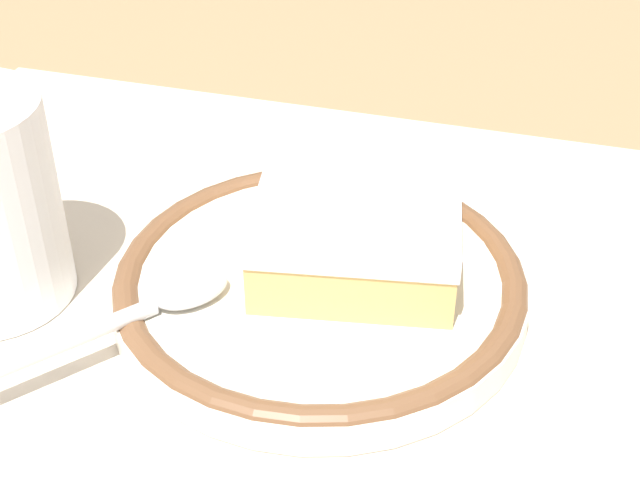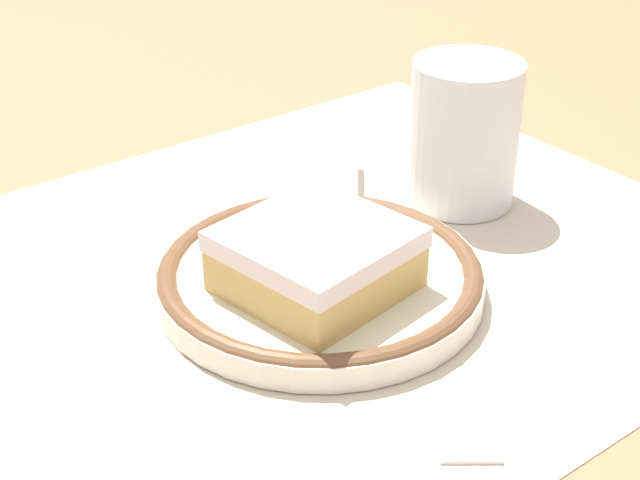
{
  "view_description": "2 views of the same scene",
  "coord_description": "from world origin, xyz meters",
  "px_view_note": "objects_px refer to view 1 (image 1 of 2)",
  "views": [
    {
      "loc": [
        -0.13,
        0.31,
        0.29
      ],
      "look_at": [
        -0.03,
        -0.03,
        0.04
      ],
      "focal_mm": 51.99,
      "sensor_mm": 36.0,
      "label": 1
    },
    {
      "loc": [
        -0.33,
        -0.41,
        0.31
      ],
      "look_at": [
        -0.03,
        -0.03,
        0.04
      ],
      "focal_mm": 53.2,
      "sensor_mm": 36.0,
      "label": 2
    }
  ],
  "objects_px": {
    "cake_slice": "(357,228)",
    "sugar_packet": "(416,156)",
    "spoon": "(134,313)",
    "plate": "(320,284)"
  },
  "relations": [
    {
      "from": "cake_slice",
      "to": "sugar_packet",
      "type": "height_order",
      "value": "cake_slice"
    },
    {
      "from": "cake_slice",
      "to": "sugar_packet",
      "type": "distance_m",
      "value": 0.13
    },
    {
      "from": "cake_slice",
      "to": "spoon",
      "type": "xyz_separation_m",
      "value": [
        0.08,
        0.07,
        -0.01
      ]
    },
    {
      "from": "plate",
      "to": "spoon",
      "type": "xyz_separation_m",
      "value": [
        0.07,
        0.06,
        0.01
      ]
    },
    {
      "from": "cake_slice",
      "to": "spoon",
      "type": "height_order",
      "value": "cake_slice"
    },
    {
      "from": "cake_slice",
      "to": "sugar_packet",
      "type": "relative_size",
      "value": 2.16
    },
    {
      "from": "spoon",
      "to": "plate",
      "type": "bearing_deg",
      "value": -141.57
    },
    {
      "from": "plate",
      "to": "sugar_packet",
      "type": "distance_m",
      "value": 0.14
    },
    {
      "from": "plate",
      "to": "cake_slice",
      "type": "relative_size",
      "value": 1.83
    },
    {
      "from": "plate",
      "to": "spoon",
      "type": "relative_size",
      "value": 1.67
    }
  ]
}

